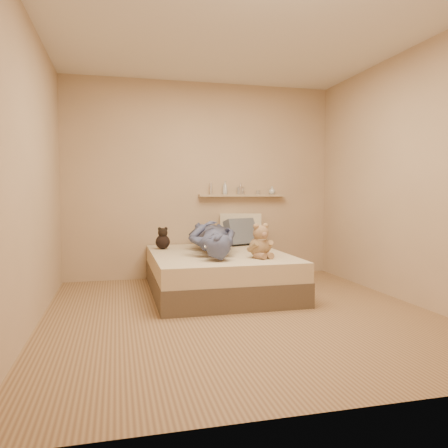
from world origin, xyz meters
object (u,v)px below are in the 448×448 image
object	(u,v)px
game_console	(214,245)
dark_plush	(163,240)
teddy_bear	(260,243)
pillow_cream	(241,229)
wall_shelf	(242,196)
pillow_grey	(243,232)
person	(212,236)
bed	(218,272)

from	to	relation	value
game_console	dark_plush	xyz separation A→B (m)	(-0.40, 1.07, -0.05)
teddy_bear	pillow_cream	size ratio (longest dim) A/B	0.67
wall_shelf	pillow_grey	bearing A→B (deg)	-102.36
dark_plush	person	xyz separation A→B (m)	(0.52, -0.43, 0.07)
game_console	person	xyz separation A→B (m)	(0.12, 0.64, 0.02)
game_console	bed	bearing A→B (deg)	73.05
game_console	wall_shelf	world-z (taller)	wall_shelf
pillow_cream	teddy_bear	bearing A→B (deg)	-96.88
dark_plush	pillow_grey	distance (m)	1.10
bed	dark_plush	size ratio (longest dim) A/B	7.00
bed	teddy_bear	xyz separation A→B (m)	(0.35, -0.48, 0.38)
person	wall_shelf	size ratio (longest dim) A/B	1.28
game_console	pillow_cream	distance (m)	1.57
dark_plush	pillow_cream	world-z (taller)	pillow_cream
pillow_grey	person	distance (m)	0.84
person	wall_shelf	bearing A→B (deg)	-117.64
game_console	person	world-z (taller)	person
bed	pillow_grey	size ratio (longest dim) A/B	3.80
pillow_grey	wall_shelf	distance (m)	0.53
teddy_bear	wall_shelf	world-z (taller)	wall_shelf
game_console	teddy_bear	xyz separation A→B (m)	(0.52, 0.10, -0.02)
teddy_bear	person	distance (m)	0.68
pillow_cream	person	size ratio (longest dim) A/B	0.36
wall_shelf	bed	bearing A→B (deg)	-121.18
dark_plush	person	bearing A→B (deg)	-39.37
bed	pillow_cream	distance (m)	1.06
dark_plush	person	world-z (taller)	person
pillow_grey	game_console	bearing A→B (deg)	-118.13
bed	pillow_cream	world-z (taller)	pillow_cream
teddy_bear	person	xyz separation A→B (m)	(-0.41, 0.54, 0.03)
pillow_cream	bed	bearing A→B (deg)	-121.33
teddy_bear	pillow_grey	distance (m)	1.18
person	game_console	bearing A→B (deg)	87.65
game_console	pillow_grey	world-z (taller)	pillow_grey
pillow_grey	bed	bearing A→B (deg)	-126.04
bed	person	xyz separation A→B (m)	(-0.06, 0.06, 0.41)
bed	person	bearing A→B (deg)	132.16
game_console	person	size ratio (longest dim) A/B	0.13
dark_plush	game_console	bearing A→B (deg)	-69.39
bed	wall_shelf	bearing A→B (deg)	58.82
bed	teddy_bear	distance (m)	0.70
pillow_cream	person	xyz separation A→B (m)	(-0.56, -0.77, -0.02)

